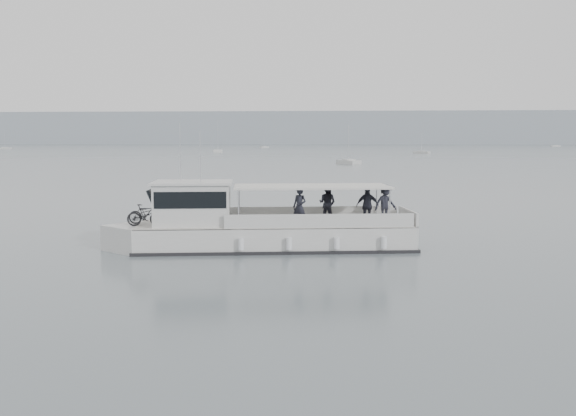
{
  "coord_description": "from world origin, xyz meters",
  "views": [
    {
      "loc": [
        2.97,
        -24.14,
        4.25
      ],
      "look_at": [
        1.02,
        0.59,
        1.6
      ],
      "focal_mm": 40.0,
      "sensor_mm": 36.0,
      "label": 1
    }
  ],
  "objects": [
    {
      "name": "moored_fleet",
      "position": [
        -35.62,
        201.71,
        0.36
      ],
      "size": [
        443.29,
        345.09,
        10.67
      ],
      "color": "silver",
      "rests_on": "ground"
    },
    {
      "name": "tour_boat",
      "position": [
        -0.53,
        0.44,
        0.83
      ],
      "size": [
        12.23,
        4.45,
        5.09
      ],
      "rotation": [
        0.0,
        0.0,
        0.14
      ],
      "color": "silver",
      "rests_on": "ground"
    },
    {
      "name": "ground",
      "position": [
        0.0,
        0.0,
        0.0
      ],
      "size": [
        1400.0,
        1400.0,
        0.0
      ],
      "primitive_type": "plane",
      "color": "slate",
      "rests_on": "ground"
    },
    {
      "name": "headland",
      "position": [
        0.0,
        560.0,
        14.0
      ],
      "size": [
        1400.0,
        90.0,
        28.0
      ],
      "primitive_type": "cube",
      "color": "#939EA8",
      "rests_on": "ground"
    }
  ]
}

